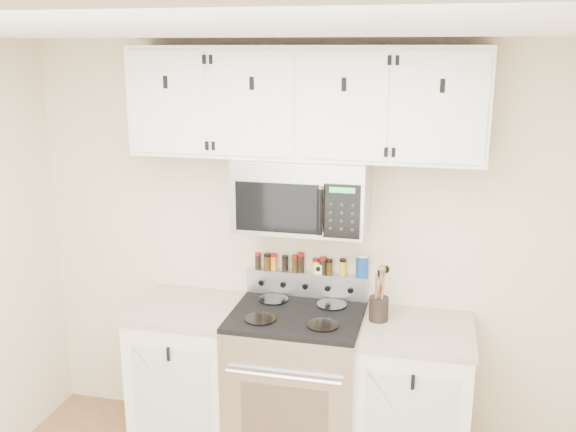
# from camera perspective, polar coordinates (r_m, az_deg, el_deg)

# --- Properties ---
(back_wall) EXTENTS (3.50, 0.01, 2.50)m
(back_wall) POSITION_cam_1_polar(r_m,az_deg,el_deg) (3.97, 1.82, -2.81)
(back_wall) COLOR beige
(back_wall) RESTS_ON floor
(ceiling) EXTENTS (3.50, 3.50, 0.01)m
(ceiling) POSITION_cam_1_polar(r_m,az_deg,el_deg) (2.11, -7.85, 15.90)
(ceiling) COLOR white
(ceiling) RESTS_ON back_wall
(range) EXTENTS (0.76, 0.65, 1.10)m
(range) POSITION_cam_1_polar(r_m,az_deg,el_deg) (3.99, 0.79, -14.67)
(range) COLOR #B7B7BA
(range) RESTS_ON floor
(base_cabinet_left) EXTENTS (0.64, 0.62, 0.92)m
(base_cabinet_left) POSITION_cam_1_polar(r_m,az_deg,el_deg) (4.21, -8.62, -13.61)
(base_cabinet_left) COLOR white
(base_cabinet_left) RESTS_ON floor
(base_cabinet_right) EXTENTS (0.64, 0.62, 0.92)m
(base_cabinet_right) POSITION_cam_1_polar(r_m,az_deg,el_deg) (3.95, 11.05, -15.72)
(base_cabinet_right) COLOR white
(base_cabinet_right) RESTS_ON floor
(microwave) EXTENTS (0.76, 0.44, 0.42)m
(microwave) POSITION_cam_1_polar(r_m,az_deg,el_deg) (3.69, 1.29, 1.95)
(microwave) COLOR #9E9EA3
(microwave) RESTS_ON back_wall
(upper_cabinets) EXTENTS (2.00, 0.35, 0.62)m
(upper_cabinets) POSITION_cam_1_polar(r_m,az_deg,el_deg) (3.64, 1.41, 10.05)
(upper_cabinets) COLOR white
(upper_cabinets) RESTS_ON back_wall
(utensil_crock) EXTENTS (0.11, 0.11, 0.33)m
(utensil_crock) POSITION_cam_1_polar(r_m,az_deg,el_deg) (3.76, 8.07, -8.00)
(utensil_crock) COLOR black
(utensil_crock) RESTS_ON base_cabinet_right
(kitchen_timer) EXTENTS (0.06, 0.05, 0.06)m
(kitchen_timer) POSITION_cam_1_polar(r_m,az_deg,el_deg) (3.96, 2.76, -4.68)
(kitchen_timer) COLOR white
(kitchen_timer) RESTS_ON range
(salt_canister) EXTENTS (0.08, 0.08, 0.14)m
(salt_canister) POSITION_cam_1_polar(r_m,az_deg,el_deg) (3.91, 6.61, -4.41)
(salt_canister) COLOR navy
(salt_canister) RESTS_ON range
(spice_jar_0) EXTENTS (0.04, 0.04, 0.10)m
(spice_jar_0) POSITION_cam_1_polar(r_m,az_deg,el_deg) (4.04, -2.69, -3.98)
(spice_jar_0) COLOR black
(spice_jar_0) RESTS_ON range
(spice_jar_1) EXTENTS (0.05, 0.05, 0.10)m
(spice_jar_1) POSITION_cam_1_polar(r_m,az_deg,el_deg) (4.03, -1.84, -4.05)
(spice_jar_1) COLOR #3F2C0F
(spice_jar_1) RESTS_ON range
(spice_jar_2) EXTENTS (0.04, 0.04, 0.10)m
(spice_jar_2) POSITION_cam_1_polar(r_m,az_deg,el_deg) (4.02, -1.27, -4.08)
(spice_jar_2) COLOR orange
(spice_jar_2) RESTS_ON range
(spice_jar_3) EXTENTS (0.04, 0.04, 0.10)m
(spice_jar_3) POSITION_cam_1_polar(r_m,az_deg,el_deg) (4.00, -0.27, -4.20)
(spice_jar_3) COLOR black
(spice_jar_3) RESTS_ON range
(spice_jar_4) EXTENTS (0.04, 0.04, 0.10)m
(spice_jar_4) POSITION_cam_1_polar(r_m,az_deg,el_deg) (3.99, 0.61, -4.21)
(spice_jar_4) COLOR #3C280E
(spice_jar_4) RESTS_ON range
(spice_jar_5) EXTENTS (0.04, 0.04, 0.12)m
(spice_jar_5) POSITION_cam_1_polar(r_m,az_deg,el_deg) (3.98, 1.15, -4.13)
(spice_jar_5) COLOR black
(spice_jar_5) RESTS_ON range
(spice_jar_6) EXTENTS (0.04, 0.04, 0.09)m
(spice_jar_6) POSITION_cam_1_polar(r_m,az_deg,el_deg) (3.96, 2.48, -4.44)
(spice_jar_6) COLOR yellow
(spice_jar_6) RESTS_ON range
(spice_jar_7) EXTENTS (0.05, 0.05, 0.10)m
(spice_jar_7) POSITION_cam_1_polar(r_m,az_deg,el_deg) (3.95, 3.12, -4.40)
(spice_jar_7) COLOR black
(spice_jar_7) RESTS_ON range
(spice_jar_8) EXTENTS (0.04, 0.04, 0.09)m
(spice_jar_8) POSITION_cam_1_polar(r_m,az_deg,el_deg) (3.95, 3.69, -4.52)
(spice_jar_8) COLOR #39280D
(spice_jar_8) RESTS_ON range
(spice_jar_9) EXTENTS (0.04, 0.04, 0.10)m
(spice_jar_9) POSITION_cam_1_polar(r_m,az_deg,el_deg) (3.93, 4.90, -4.53)
(spice_jar_9) COLOR yellow
(spice_jar_9) RESTS_ON range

